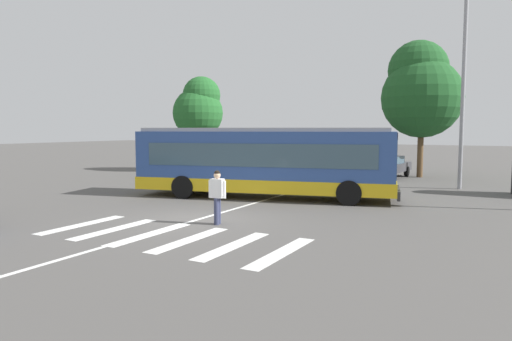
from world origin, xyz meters
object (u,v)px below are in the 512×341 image
Objects in this scene: parked_car_charcoal at (387,165)px; background_tree_right at (421,90)px; city_transit_bus at (264,162)px; parked_car_white at (340,164)px; parked_car_red at (306,162)px; background_tree_left at (199,108)px; pedestrian_crossing_street at (217,194)px; twin_arm_street_lamp at (464,62)px.

parked_car_charcoal is 5.13m from background_tree_right.
parked_car_white is (-0.13, 10.73, -0.82)m from city_transit_bus.
background_tree_right reaches higher than parked_car_white.
parked_car_charcoal is at bearing -0.52° from parked_car_red.
background_tree_right is at bearing 70.42° from city_transit_bus.
background_tree_right is (7.01, 1.35, 4.66)m from parked_car_red.
pedestrian_crossing_street is at bearing -52.92° from background_tree_left.
parked_car_white is 0.54× the size of background_tree_right.
twin_arm_street_lamp reaches higher than pedestrian_crossing_street.
parked_car_white is 9.84m from twin_arm_street_lamp.
parked_car_white is 0.69× the size of background_tree_left.
pedestrian_crossing_street is 0.37× the size of parked_car_white.
city_transit_bus is 2.50× the size of parked_car_charcoal.
city_transit_bus reaches higher than parked_car_charcoal.
parked_car_charcoal is at bearing 140.16° from twin_arm_street_lamp.
parked_car_white is 6.74m from background_tree_right.
city_transit_bus is at bearing -89.33° from parked_car_white.
background_tree_right is at bearing 11.86° from background_tree_left.
parked_car_charcoal is 0.45× the size of twin_arm_street_lamp.
background_tree_right is (-2.84, 5.14, -0.87)m from twin_arm_street_lamp.
city_transit_bus is 11.33m from twin_arm_street_lamp.
parked_car_charcoal is at bearing -139.60° from background_tree_right.
background_tree_right is at bearing 10.92° from parked_car_red.
parked_car_white is 0.45× the size of twin_arm_street_lamp.
twin_arm_street_lamp is 17.63m from background_tree_left.
background_tree_right reaches higher than pedestrian_crossing_street.
pedestrian_crossing_street is 16.63m from parked_car_white.
parked_car_white is at bearing -8.59° from parked_car_red.
twin_arm_street_lamp is (5.90, 13.15, 5.32)m from pedestrian_crossing_street.
city_transit_bus is at bearing 103.16° from pedestrian_crossing_street.
twin_arm_street_lamp is (9.84, -3.79, 5.53)m from parked_car_red.
city_transit_bus is at bearing -134.80° from twin_arm_street_lamp.
parked_car_white and parked_car_charcoal have the same top height.
pedestrian_crossing_street is at bearing -76.84° from city_transit_bus.
background_tree_left reaches higher than parked_car_white.
background_tree_left reaches higher than parked_car_red.
parked_car_charcoal is at bearing 75.86° from city_transit_bus.
pedestrian_crossing_street reaches higher than parked_car_charcoal.
twin_arm_street_lamp reaches higher than parked_car_charcoal.
city_transit_bus reaches higher than parked_car_white.
parked_car_red is 0.69× the size of background_tree_left.
pedestrian_crossing_street is (1.36, -5.83, -0.62)m from city_transit_bus.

